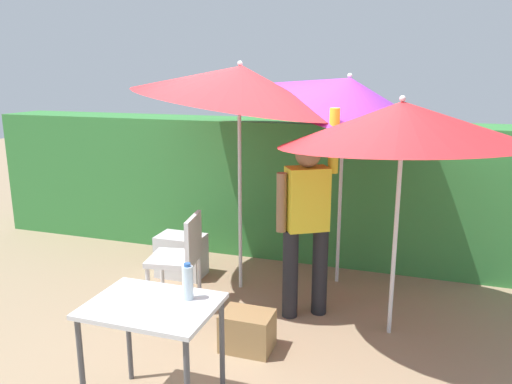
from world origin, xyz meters
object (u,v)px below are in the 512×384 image
(umbrella_orange, at_px, (347,93))
(folding_table, at_px, (153,318))
(umbrella_rainbow, at_px, (402,124))
(umbrella_yellow, at_px, (240,85))
(cooler_box, at_px, (181,255))
(crate_cardboard, at_px, (247,331))
(person_vendor, at_px, (307,217))
(chair_plastic, at_px, (181,255))
(bottle_water, at_px, (188,282))

(umbrella_orange, distance_m, folding_table, 2.93)
(umbrella_orange, bearing_deg, umbrella_rainbow, -59.38)
(umbrella_orange, bearing_deg, umbrella_yellow, -153.22)
(umbrella_orange, relative_size, cooler_box, 4.85)
(umbrella_orange, xyz_separation_m, crate_cardboard, (-0.48, -1.60, -1.81))
(umbrella_rainbow, height_order, person_vendor, umbrella_rainbow)
(crate_cardboard, bearing_deg, umbrella_orange, 73.28)
(chair_plastic, distance_m, cooler_box, 0.78)
(folding_table, xyz_separation_m, bottle_water, (0.19, 0.13, 0.21))
(umbrella_orange, xyz_separation_m, folding_table, (-0.79, -2.51, -1.30))
(umbrella_yellow, bearing_deg, umbrella_rainbow, -18.15)
(chair_plastic, bearing_deg, umbrella_orange, 38.61)
(cooler_box, relative_size, bottle_water, 2.10)
(umbrella_yellow, bearing_deg, person_vendor, -27.67)
(umbrella_rainbow, bearing_deg, person_vendor, 172.69)
(umbrella_yellow, xyz_separation_m, bottle_water, (0.34, -1.90, -1.18))
(person_vendor, bearing_deg, folding_table, -110.65)
(cooler_box, relative_size, folding_table, 0.63)
(bottle_water, bearing_deg, umbrella_orange, 75.69)
(person_vendor, distance_m, crate_cardboard, 1.10)
(umbrella_orange, bearing_deg, chair_plastic, -141.39)
(umbrella_yellow, distance_m, crate_cardboard, 2.26)
(chair_plastic, relative_size, cooler_box, 1.77)
(chair_plastic, relative_size, bottle_water, 3.71)
(person_vendor, height_order, cooler_box, person_vendor)
(chair_plastic, relative_size, crate_cardboard, 2.19)
(cooler_box, distance_m, bottle_water, 2.32)
(crate_cardboard, distance_m, bottle_water, 1.07)
(umbrella_rainbow, xyz_separation_m, umbrella_yellow, (-1.52, 0.50, 0.27))
(folding_table, distance_m, bottle_water, 0.31)
(umbrella_yellow, relative_size, folding_table, 3.02)
(umbrella_yellow, xyz_separation_m, folding_table, (0.15, -2.03, -1.39))
(umbrella_rainbow, distance_m, folding_table, 2.34)
(person_vendor, xyz_separation_m, chair_plastic, (-1.15, -0.18, -0.42))
(person_vendor, xyz_separation_m, folding_table, (-0.61, -1.63, -0.26))
(chair_plastic, bearing_deg, folding_table, -69.52)
(cooler_box, bearing_deg, umbrella_yellow, -5.00)
(umbrella_rainbow, xyz_separation_m, bottle_water, (-1.18, -1.40, -0.90))
(umbrella_yellow, relative_size, bottle_water, 10.05)
(umbrella_yellow, height_order, cooler_box, umbrella_yellow)
(umbrella_yellow, distance_m, chair_plastic, 1.70)
(umbrella_rainbow, distance_m, chair_plastic, 2.30)
(umbrella_orange, height_order, crate_cardboard, umbrella_orange)
(umbrella_yellow, relative_size, cooler_box, 4.79)
(crate_cardboard, distance_m, folding_table, 1.09)
(chair_plastic, distance_m, folding_table, 1.55)
(person_vendor, xyz_separation_m, crate_cardboard, (-0.30, -0.72, -0.78))
(umbrella_yellow, height_order, person_vendor, umbrella_yellow)
(crate_cardboard, height_order, bottle_water, bottle_water)
(chair_plastic, xyz_separation_m, cooler_box, (-0.33, 0.65, -0.28))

